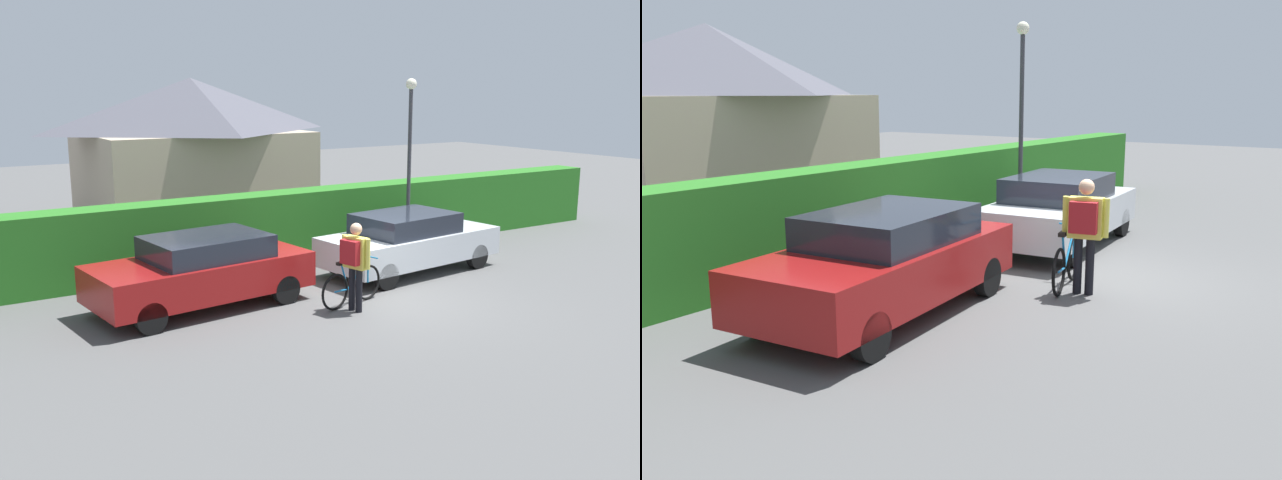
{
  "view_description": "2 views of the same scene",
  "coord_description": "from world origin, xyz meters",
  "views": [
    {
      "loc": [
        -8.43,
        -11.02,
        4.28
      ],
      "look_at": [
        -1.28,
        0.37,
        1.34
      ],
      "focal_mm": 39.95,
      "sensor_mm": 36.0,
      "label": 1
    },
    {
      "loc": [
        -9.99,
        -4.39,
        2.97
      ],
      "look_at": [
        -1.81,
        1.31,
        0.81
      ],
      "focal_mm": 38.33,
      "sensor_mm": 36.0,
      "label": 2
    }
  ],
  "objects": [
    {
      "name": "house_distant",
      "position": [
        -0.1,
        9.61,
        2.3
      ],
      "size": [
        6.61,
        4.99,
        4.5
      ],
      "color": "tan",
      "rests_on": "ground"
    },
    {
      "name": "bicycle",
      "position": [
        -0.68,
        0.13,
        0.4
      ],
      "size": [
        1.66,
        0.58,
        0.94
      ],
      "color": "black",
      "rests_on": "ground"
    },
    {
      "name": "parked_car_far",
      "position": [
        1.9,
        1.56,
        0.73
      ],
      "size": [
        4.51,
        2.23,
        1.4
      ],
      "color": "silver",
      "rests_on": "ground"
    },
    {
      "name": "parked_car_near",
      "position": [
        -3.25,
        1.57,
        0.75
      ],
      "size": [
        4.43,
        2.27,
        1.42
      ],
      "color": "maroon",
      "rests_on": "ground"
    },
    {
      "name": "hedge_row",
      "position": [
        0.0,
        4.2,
        0.85
      ],
      "size": [
        21.37,
        0.9,
        1.7
      ],
      "primitive_type": "cube",
      "color": "#276C20",
      "rests_on": "ground"
    },
    {
      "name": "street_lamp",
      "position": [
        3.24,
        3.24,
        2.85
      ],
      "size": [
        0.28,
        0.28,
        4.45
      ],
      "color": "#38383D",
      "rests_on": "ground"
    },
    {
      "name": "ground_plane",
      "position": [
        0.0,
        0.0,
        0.0
      ],
      "size": [
        60.0,
        60.0,
        0.0
      ],
      "primitive_type": "plane",
      "color": "#505050"
    },
    {
      "name": "person_rider",
      "position": [
        -0.89,
        -0.25,
        1.06
      ],
      "size": [
        0.43,
        0.67,
        1.74
      ],
      "color": "black",
      "rests_on": "ground"
    }
  ]
}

